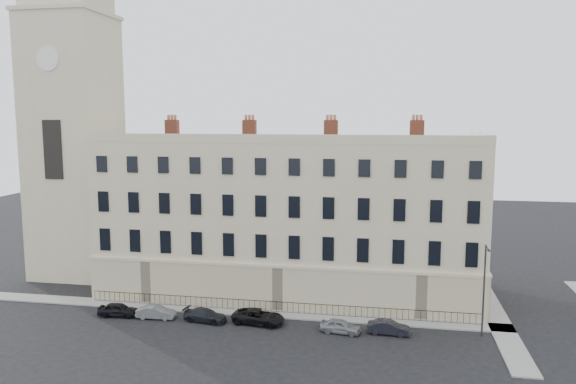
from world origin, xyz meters
name	(u,v)px	position (x,y,z in m)	size (l,w,h in m)	color
ground	(338,341)	(0.00, 0.00, 0.00)	(160.00, 160.00, 0.00)	black
terrace	(290,217)	(-5.97, 11.97, 7.50)	(36.22, 12.22, 17.00)	beige
church_tower	(73,104)	(-30.00, 14.00, 18.66)	(8.00, 8.13, 44.00)	beige
pavement_terrace	(232,311)	(-10.00, 5.00, 0.06)	(48.00, 2.00, 0.12)	gray
pavement_east_return	(495,316)	(13.00, 8.00, 0.06)	(2.00, 24.00, 0.12)	gray
railings	(276,307)	(-6.00, 5.40, 0.55)	(35.00, 0.04, 0.96)	black
car_a	(118,310)	(-19.44, 2.10, 0.60)	(1.41, 3.50, 1.19)	black
car_b	(156,312)	(-15.97, 2.19, 0.56)	(1.18, 3.37, 1.11)	slate
car_c	(205,315)	(-11.54, 2.25, 0.55)	(1.54, 3.78, 1.10)	black
car_d	(259,317)	(-6.96, 2.56, 0.61)	(2.04, 4.42, 1.23)	black
car_e	(341,326)	(0.01, 1.78, 0.56)	(1.33, 3.30, 1.13)	gray
car_f	(389,327)	(3.84, 2.19, 0.56)	(1.19, 3.40, 1.12)	black
streetlamp	(484,286)	(11.13, 3.01, 4.12)	(0.17, 1.61, 7.44)	#343539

